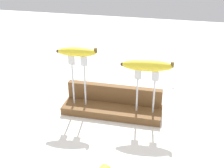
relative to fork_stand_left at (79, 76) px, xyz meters
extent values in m
plane|color=silver|center=(0.13, 0.01, -0.15)|extent=(3.00, 3.00, 0.00)
cube|color=brown|center=(0.13, 0.01, -0.14)|extent=(0.39, 0.11, 0.03)
cube|color=brown|center=(0.13, 0.05, -0.09)|extent=(0.38, 0.03, 0.07)
cylinder|color=silver|center=(-0.02, 0.00, -0.04)|extent=(0.01, 0.01, 0.17)
cube|color=silver|center=(-0.02, 0.00, 0.07)|extent=(0.03, 0.00, 0.04)
cylinder|color=silver|center=(0.02, 0.00, -0.04)|extent=(0.01, 0.01, 0.17)
cube|color=silver|center=(0.02, 0.00, 0.07)|extent=(0.03, 0.00, 0.04)
cylinder|color=silver|center=(0.23, 0.00, -0.05)|extent=(0.01, 0.01, 0.14)
cube|color=silver|center=(0.23, 0.00, 0.03)|extent=(0.03, 0.00, 0.04)
cylinder|color=silver|center=(0.29, 0.00, -0.05)|extent=(0.01, 0.01, 0.14)
cube|color=silver|center=(0.29, 0.00, 0.03)|extent=(0.03, 0.00, 0.04)
ellipsoid|color=yellow|center=(0.00, 0.00, 0.10)|extent=(0.15, 0.06, 0.03)
cylinder|color=brown|center=(0.07, 0.01, 0.11)|extent=(0.01, 0.01, 0.02)
sphere|color=#3F2D19|center=(-0.07, -0.01, 0.10)|extent=(0.01, 0.01, 0.01)
ellipsoid|color=yellow|center=(0.26, 0.00, 0.07)|extent=(0.19, 0.06, 0.04)
cylinder|color=brown|center=(0.34, 0.01, 0.08)|extent=(0.01, 0.01, 0.02)
sphere|color=#3F2D19|center=(0.17, -0.01, 0.07)|extent=(0.01, 0.01, 0.01)
cylinder|color=silver|center=(0.38, 0.38, -0.15)|extent=(0.04, 0.15, 0.01)
cube|color=silver|center=(0.35, 0.29, -0.15)|extent=(0.03, 0.04, 0.01)
camera|label=1|loc=(0.35, -0.95, 0.49)|focal=47.02mm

